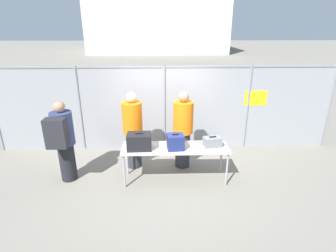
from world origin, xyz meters
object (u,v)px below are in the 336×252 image
Objects in this scene: traveler_hooded at (63,139)px; utility_trailer at (226,110)px; suitcase_navy at (175,142)px; security_worker_far at (133,130)px; suitcase_black at (139,141)px; inspection_table at (175,150)px; security_worker_near at (183,129)px; suitcase_grey at (212,142)px.

traveler_hooded reaches higher than utility_trailer.
security_worker_far reaches higher than suitcase_navy.
traveler_hooded is at bearing 176.87° from suitcase_black.
inspection_table is at bearing 3.19° from suitcase_black.
traveler_hooded reaches higher than suitcase_black.
security_worker_near is at bearing 12.97° from traveler_hooded.
traveler_hooded is (-1.60, 0.09, 0.03)m from suitcase_black.
suitcase_black is 0.75m from suitcase_navy.
inspection_table is 5.57× the size of suitcase_grey.
inspection_table is at bearing 67.30° from security_worker_near.
utility_trailer is at bearing 61.82° from suitcase_navy.
security_worker_far is (-0.95, 0.65, 0.22)m from inspection_table.
security_worker_near is 0.41× the size of utility_trailer.
security_worker_far is at bearing -4.87° from security_worker_near.
suitcase_grey reaches higher than utility_trailer.
inspection_table is at bearing 89.01° from suitcase_navy.
utility_trailer is (2.01, 3.76, -0.52)m from suitcase_navy.
suitcase_black is 0.28× the size of security_worker_far.
suitcase_grey is 0.23× the size of traveler_hooded.
suitcase_navy is 0.20× the size of security_worker_near.
suitcase_grey is at bearing 1.80° from inspection_table.
traveler_hooded is 0.97× the size of security_worker_far.
suitcase_grey is at bearing -0.12° from traveler_hooded.
utility_trailer is (2.77, 3.73, -0.53)m from suitcase_black.
suitcase_grey is 0.84m from security_worker_near.
security_worker_near is at bearing -120.36° from utility_trailer.
security_worker_near is 1.01× the size of security_worker_far.
inspection_table reaches higher than utility_trailer.
inspection_table is at bearing -118.59° from utility_trailer.
traveler_hooded is at bearing 177.30° from suitcase_navy.
security_worker_near reaches higher than suitcase_grey.
utility_trailer is (1.22, 3.67, -0.46)m from suitcase_grey.
suitcase_black is 1.60m from traveler_hooded.
suitcase_grey is at bearing 130.21° from security_worker_near.
security_worker_near reaches higher than traveler_hooded.
suitcase_grey is at bearing 6.50° from suitcase_navy.
suitcase_navy reaches higher than suitcase_grey.
security_worker_near reaches higher than inspection_table.
security_worker_far is (-0.95, 0.71, 0.00)m from suitcase_navy.
suitcase_grey is 0.22× the size of security_worker_far.
inspection_table is 1.23× the size of security_worker_far.
suitcase_navy reaches higher than utility_trailer.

